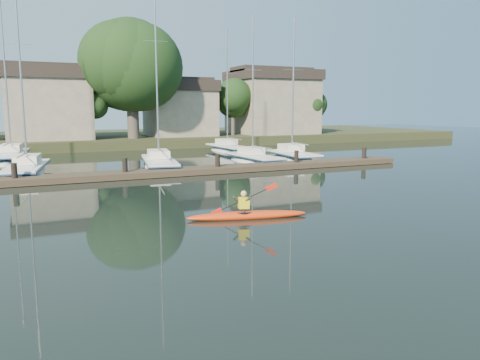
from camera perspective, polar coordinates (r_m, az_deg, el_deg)
name	(u,v)px	position (r m, az deg, el deg)	size (l,w,h in m)	color
ground	(286,225)	(16.99, 5.61, -5.52)	(160.00, 160.00, 0.00)	black
kayak	(247,214)	(17.91, 0.86, -4.12)	(4.75, 1.69, 1.51)	red
dock	(173,172)	(29.68, -8.12, 1.00)	(34.00, 2.00, 1.80)	#473729
sailboat_1	(27,177)	(32.64, -24.49, 0.30)	(3.42, 8.75, 13.94)	silver
sailboat_2	(159,170)	(33.54, -9.79, 1.18)	(3.59, 9.26, 14.96)	silver
sailboat_3	(254,165)	(36.18, 1.70, 1.87)	(2.41, 7.66, 12.19)	silver
sailboat_4	(293,163)	(38.08, 6.48, 2.13)	(2.76, 7.51, 12.51)	silver
sailboat_5	(12,163)	(41.95, -26.08, 1.91)	(3.16, 9.71, 15.78)	silver
sailboat_7	(228,154)	(45.08, -1.42, 3.23)	(2.46, 8.03, 12.80)	silver
shore	(120,116)	(55.40, -14.45, 7.54)	(90.00, 25.25, 12.75)	#29381C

